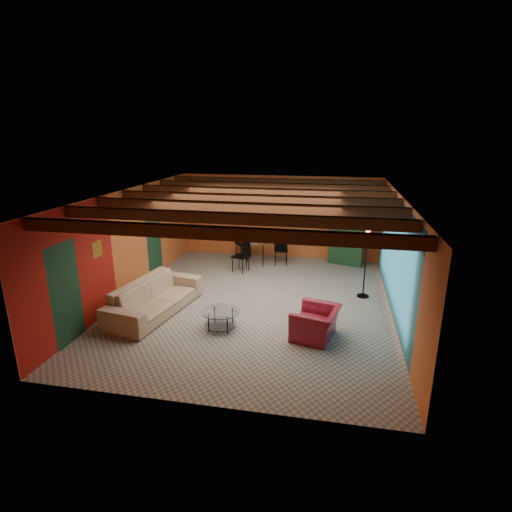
% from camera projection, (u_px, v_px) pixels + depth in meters
% --- Properties ---
extents(room, '(6.52, 8.01, 2.71)m').
position_uv_depth(room, '(255.00, 207.00, 9.46)').
color(room, gray).
rests_on(room, ground).
extents(sofa, '(1.47, 2.79, 0.77)m').
position_uv_depth(sofa, '(155.00, 297.00, 9.40)').
color(sofa, tan).
rests_on(sofa, ground).
extents(armchair, '(1.06, 1.15, 0.64)m').
position_uv_depth(armchair, '(316.00, 323.00, 8.28)').
color(armchair, maroon).
rests_on(armchair, ground).
extents(coffee_table, '(0.82, 0.82, 0.42)m').
position_uv_depth(coffee_table, '(221.00, 319.00, 8.69)').
color(coffee_table, silver).
rests_on(coffee_table, ground).
extents(dining_table, '(2.40, 2.40, 1.08)m').
position_uv_depth(dining_table, '(255.00, 248.00, 12.81)').
color(dining_table, silver).
rests_on(dining_table, ground).
extents(armoire, '(1.14, 0.79, 1.81)m').
position_uv_depth(armoire, '(346.00, 235.00, 12.84)').
color(armoire, brown).
rests_on(armoire, ground).
extents(floor_lamp, '(0.46, 0.46, 1.88)m').
position_uv_depth(floor_lamp, '(366.00, 262.00, 10.15)').
color(floor_lamp, black).
rests_on(floor_lamp, ground).
extents(ceiling_fan, '(1.50, 1.50, 0.44)m').
position_uv_depth(ceiling_fan, '(254.00, 208.00, 9.35)').
color(ceiling_fan, '#472614').
rests_on(ceiling_fan, ceiling).
extents(painting, '(1.05, 0.03, 0.65)m').
position_uv_depth(painting, '(251.00, 207.00, 13.44)').
color(painting, black).
rests_on(painting, wall_back).
extents(potted_plant, '(0.54, 0.51, 0.48)m').
position_uv_depth(potted_plant, '(348.00, 199.00, 12.50)').
color(potted_plant, '#26661E').
rests_on(potted_plant, armoire).
extents(vase, '(0.20, 0.20, 0.17)m').
position_uv_depth(vase, '(255.00, 228.00, 12.62)').
color(vase, orange).
rests_on(vase, dining_table).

